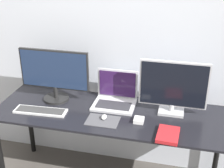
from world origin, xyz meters
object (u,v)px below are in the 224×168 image
Objects in this scene: laptop at (115,96)px; keyboard at (41,111)px; monitor_right at (173,87)px; book at (168,135)px; power_brick at (139,120)px; monitor_left at (54,74)px; mouse at (104,117)px.

laptop reaches higher than keyboard.
monitor_right is 0.39m from book.
book is at bearing -31.76° from power_brick.
power_brick is (-0.22, 0.14, 0.00)m from book.
keyboard is at bearing -99.42° from monitor_left.
keyboard is at bearing -167.09° from monitor_right.
monitor_left is 1.04m from book.
laptop is at bearing 140.39° from book.
laptop is (0.50, 0.05, -0.17)m from monitor_left.
monitor_left is at bearing 80.58° from keyboard.
mouse is (-0.48, -0.22, -0.20)m from monitor_right.
mouse is at bearing 0.86° from keyboard.
monitor_left reaches higher than monitor_right.
monitor_left reaches higher than keyboard.
monitor_right is at bearing 40.93° from power_brick.
power_brick is at bearing -139.07° from monitor_right.
laptop is 0.80× the size of keyboard.
monitor_right is at bearing 0.01° from monitor_left.
keyboard is 0.51m from mouse.
keyboard is 0.77m from power_brick.
monitor_left is 9.28× the size of mouse.
monitor_right is 6.50× the size of power_brick.
power_brick is (0.73, -0.19, -0.22)m from monitor_left.
monitor_right is at bearing 12.91° from keyboard.
monitor_left is 7.37× the size of power_brick.
book is at bearing -5.95° from keyboard.
power_brick reaches higher than book.
laptop is 4.26× the size of power_brick.
mouse is 0.79× the size of power_brick.
keyboard is (-0.04, -0.23, -0.22)m from monitor_left.
monitor_left reaches higher than power_brick.
laptop reaches higher than power_brick.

